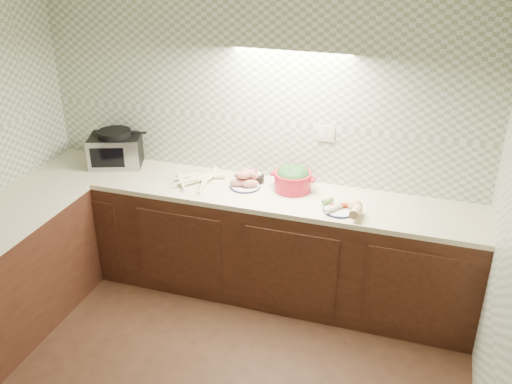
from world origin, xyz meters
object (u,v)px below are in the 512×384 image
(sweet_potato_plate, at_px, (245,180))
(veg_plate, at_px, (346,207))
(toaster_oven, at_px, (116,149))
(dutch_oven, at_px, (293,178))
(onion_bowl, at_px, (255,177))
(parsnip_pile, at_px, (192,179))

(sweet_potato_plate, bearing_deg, veg_plate, -12.05)
(toaster_oven, bearing_deg, sweet_potato_plate, -24.12)
(toaster_oven, distance_m, dutch_oven, 1.55)
(toaster_oven, relative_size, onion_bowl, 3.40)
(parsnip_pile, relative_size, dutch_oven, 1.08)
(veg_plate, bearing_deg, toaster_oven, 172.50)
(onion_bowl, height_order, dutch_oven, dutch_oven)
(onion_bowl, xyz_separation_m, veg_plate, (0.78, -0.29, -0.00))
(parsnip_pile, height_order, veg_plate, veg_plate)
(toaster_oven, height_order, veg_plate, toaster_oven)
(sweet_potato_plate, height_order, veg_plate, sweet_potato_plate)
(onion_bowl, bearing_deg, sweet_potato_plate, -108.60)
(veg_plate, bearing_deg, dutch_oven, 152.51)
(sweet_potato_plate, relative_size, dutch_oven, 0.67)
(parsnip_pile, height_order, onion_bowl, onion_bowl)
(onion_bowl, distance_m, veg_plate, 0.84)
(onion_bowl, xyz_separation_m, dutch_oven, (0.33, -0.05, 0.05))
(parsnip_pile, relative_size, sweet_potato_plate, 1.61)
(toaster_oven, relative_size, parsnip_pile, 1.32)
(toaster_oven, height_order, sweet_potato_plate, toaster_oven)
(parsnip_pile, height_order, dutch_oven, dutch_oven)
(dutch_oven, xyz_separation_m, veg_plate, (0.46, -0.24, -0.06))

